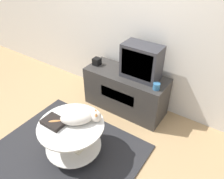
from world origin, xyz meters
The scene contains 10 objects.
ground_plane centered at (0.00, 0.00, 0.00)m, with size 12.00×12.00×0.00m, color tan.
wall_back centered at (0.00, 1.47, 1.30)m, with size 8.00×0.05×2.60m.
rug centered at (0.00, 0.00, 0.01)m, with size 1.68×1.42×0.02m.
tv_stand centered at (0.13, 1.16, 0.30)m, with size 1.18×0.46×0.60m.
tv centered at (0.32, 1.19, 0.83)m, with size 0.50×0.28×0.46m.
speaker centered at (-0.36, 1.13, 0.65)m, with size 0.10×0.10×0.10m.
mug centered at (0.62, 1.04, 0.64)m, with size 0.09×0.09×0.09m.
coffee_table centered at (0.08, 0.07, 0.32)m, with size 0.73×0.73×0.46m.
dvd_box centered at (-0.08, -0.02, 0.51)m, with size 0.25×0.18×0.05m.
cat centered at (0.14, 0.16, 0.55)m, with size 0.47×0.42×0.14m.
Camera 1 is at (1.41, -1.09, 2.15)m, focal length 35.00 mm.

